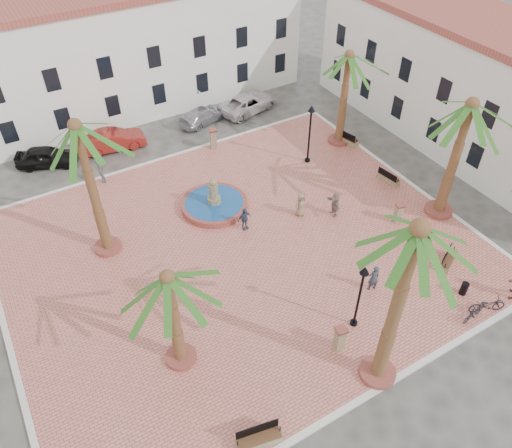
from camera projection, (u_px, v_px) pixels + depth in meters
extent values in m
plane|color=#56544F|center=(241.00, 250.00, 29.29)|extent=(120.00, 120.00, 0.00)
cube|color=#D47363|center=(241.00, 249.00, 29.24)|extent=(26.00, 22.00, 0.15)
cube|color=silver|center=(168.00, 158.00, 36.30)|extent=(26.30, 0.30, 0.16)
cube|color=silver|center=(362.00, 399.00, 22.16)|extent=(26.30, 0.30, 0.16)
cube|color=silver|center=(407.00, 181.00, 34.14)|extent=(0.30, 22.30, 0.16)
cube|color=silver|center=(9.00, 344.00, 24.32)|extent=(0.30, 22.30, 0.16)
cube|color=white|center=(116.00, 55.00, 39.14)|extent=(30.00, 7.00, 9.00)
cube|color=black|center=(9.00, 132.00, 34.89)|extent=(1.00, 0.12, 1.60)
cube|color=black|center=(63.00, 118.00, 36.31)|extent=(1.00, 0.12, 1.60)
cube|color=black|center=(113.00, 106.00, 37.73)|extent=(1.00, 0.12, 1.60)
cube|color=black|center=(159.00, 94.00, 39.14)|extent=(1.00, 0.12, 1.60)
cube|color=black|center=(202.00, 83.00, 40.56)|extent=(1.00, 0.12, 1.60)
cube|color=black|center=(242.00, 73.00, 41.98)|extent=(1.00, 0.12, 1.60)
cube|color=black|center=(280.00, 63.00, 43.39)|extent=(1.00, 0.12, 1.60)
cube|color=black|center=(52.00, 80.00, 34.31)|extent=(1.00, 0.12, 1.60)
cube|color=black|center=(105.00, 68.00, 35.73)|extent=(1.00, 0.12, 1.60)
cube|color=black|center=(154.00, 57.00, 37.14)|extent=(1.00, 0.12, 1.60)
cube|color=black|center=(199.00, 47.00, 38.56)|extent=(1.00, 0.12, 1.60)
cube|color=black|center=(242.00, 37.00, 39.98)|extent=(1.00, 0.12, 1.60)
cube|color=black|center=(281.00, 28.00, 41.39)|extent=(1.00, 0.12, 1.60)
cube|color=white|center=(473.00, 89.00, 35.30)|extent=(7.00, 26.00, 8.50)
cube|color=#A4483D|center=(493.00, 25.00, 32.30)|extent=(7.40, 26.40, 0.50)
cube|color=black|center=(475.00, 155.00, 32.74)|extent=(0.12, 1.00, 1.60)
cube|color=black|center=(434.00, 130.00, 35.13)|extent=(0.12, 1.00, 1.60)
cube|color=black|center=(398.00, 107.00, 37.52)|extent=(0.12, 1.00, 1.60)
cube|color=black|center=(366.00, 88.00, 39.90)|extent=(0.12, 1.00, 1.60)
cube|color=black|center=(337.00, 70.00, 42.29)|extent=(0.12, 1.00, 1.60)
cube|color=black|center=(490.00, 115.00, 30.74)|extent=(0.12, 1.00, 1.60)
cube|color=black|center=(445.00, 91.00, 33.13)|extent=(0.12, 1.00, 1.60)
cube|color=black|center=(406.00, 70.00, 35.52)|extent=(0.12, 1.00, 1.60)
cube|color=black|center=(371.00, 51.00, 37.90)|extent=(0.12, 1.00, 1.60)
cube|color=black|center=(341.00, 35.00, 40.29)|extent=(0.12, 1.00, 1.60)
cylinder|color=#A0493E|center=(214.00, 205.00, 31.86)|extent=(4.24, 4.24, 0.40)
cylinder|color=#194C8C|center=(214.00, 202.00, 31.74)|extent=(3.73, 3.73, 0.06)
cylinder|color=#837956|center=(214.00, 202.00, 31.72)|extent=(0.91, 0.91, 0.81)
cylinder|color=#837956|center=(213.00, 192.00, 31.19)|extent=(0.61, 0.61, 1.21)
sphere|color=#837956|center=(213.00, 182.00, 30.68)|extent=(0.44, 0.44, 0.44)
cylinder|color=#A0493E|center=(108.00, 247.00, 29.10)|extent=(1.58, 1.58, 0.24)
cylinder|color=brown|center=(93.00, 191.00, 26.36)|extent=(0.51, 0.51, 7.99)
sphere|color=brown|center=(75.00, 125.00, 23.69)|extent=(0.69, 0.69, 0.69)
cylinder|color=#A0493E|center=(181.00, 357.00, 23.57)|extent=(1.48, 1.48, 0.22)
cylinder|color=brown|center=(175.00, 320.00, 21.67)|extent=(0.48, 0.48, 5.48)
sphere|color=brown|center=(167.00, 277.00, 19.85)|extent=(0.65, 0.65, 0.65)
cylinder|color=#A0493E|center=(377.00, 372.00, 22.93)|extent=(1.69, 1.69, 0.25)
cylinder|color=brown|center=(396.00, 310.00, 19.90)|extent=(0.55, 0.55, 8.85)
sphere|color=brown|center=(420.00, 228.00, 16.95)|extent=(0.74, 0.74, 0.74)
cylinder|color=#A0493E|center=(438.00, 210.00, 31.57)|extent=(1.74, 1.74, 0.26)
cylinder|color=brown|center=(454.00, 160.00, 29.05)|extent=(0.57, 0.57, 7.31)
sphere|color=brown|center=(472.00, 104.00, 26.61)|extent=(0.76, 0.76, 0.76)
cylinder|color=#A0493E|center=(338.00, 140.00, 37.71)|extent=(1.59, 1.59, 0.24)
cylinder|color=brown|center=(344.00, 99.00, 35.46)|extent=(0.52, 0.52, 6.52)
sphere|color=brown|center=(349.00, 55.00, 33.29)|extent=(0.69, 0.69, 0.69)
cube|color=#837956|center=(259.00, 441.00, 20.48)|extent=(2.02, 0.96, 0.43)
cube|color=#56351E|center=(259.00, 438.00, 20.32)|extent=(1.91, 0.88, 0.06)
cube|color=black|center=(257.00, 429.00, 20.29)|extent=(1.81, 0.41, 0.54)
cylinder|color=black|center=(238.00, 444.00, 20.00)|extent=(0.05, 0.05, 0.32)
cylinder|color=black|center=(280.00, 429.00, 20.46)|extent=(0.05, 0.05, 0.32)
cube|color=#837956|center=(448.00, 261.00, 28.14)|extent=(1.77, 1.22, 0.38)
cube|color=#56351E|center=(449.00, 259.00, 27.99)|extent=(1.66, 1.13, 0.06)
cube|color=black|center=(447.00, 254.00, 27.91)|extent=(1.47, 0.75, 0.48)
cylinder|color=black|center=(445.00, 266.00, 27.41)|extent=(0.05, 0.05, 0.29)
cylinder|color=black|center=(454.00, 249.00, 28.42)|extent=(0.05, 0.05, 0.29)
cube|color=#837956|center=(388.00, 179.00, 33.93)|extent=(0.73, 1.70, 0.37)
cube|color=#56351E|center=(389.00, 176.00, 33.79)|extent=(0.67, 1.61, 0.06)
cube|color=black|center=(387.00, 175.00, 33.53)|extent=(0.26, 1.55, 0.46)
cylinder|color=black|center=(398.00, 181.00, 33.26)|extent=(0.05, 0.05, 0.28)
cylinder|color=black|center=(380.00, 170.00, 34.17)|extent=(0.05, 0.05, 0.28)
cube|color=#837956|center=(347.00, 140.00, 37.53)|extent=(1.00, 1.98, 0.42)
cube|color=#56351E|center=(347.00, 137.00, 37.37)|extent=(0.93, 1.87, 0.06)
cube|color=black|center=(345.00, 135.00, 37.06)|extent=(0.47, 1.76, 0.53)
cylinder|color=black|center=(357.00, 141.00, 36.81)|extent=(0.05, 0.05, 0.32)
cylinder|color=black|center=(338.00, 131.00, 37.77)|extent=(0.05, 0.05, 0.32)
cylinder|color=black|center=(354.00, 323.00, 25.09)|extent=(0.37, 0.37, 0.16)
cylinder|color=black|center=(359.00, 299.00, 23.84)|extent=(0.12, 0.12, 3.71)
cone|color=black|center=(365.00, 270.00, 22.50)|extent=(0.45, 0.45, 0.41)
sphere|color=beige|center=(364.00, 272.00, 22.60)|extent=(0.25, 0.25, 0.25)
cylinder|color=black|center=(307.00, 160.00, 35.79)|extent=(0.39, 0.39, 0.17)
cylinder|color=black|center=(309.00, 136.00, 34.46)|extent=(0.13, 0.13, 3.94)
cone|color=black|center=(312.00, 108.00, 33.04)|extent=(0.48, 0.48, 0.44)
sphere|color=beige|center=(311.00, 111.00, 33.15)|extent=(0.26, 0.26, 0.26)
cube|color=#837956|center=(340.00, 339.00, 23.63)|extent=(0.48, 0.48, 1.38)
cube|color=#A0493E|center=(341.00, 330.00, 23.14)|extent=(0.60, 0.60, 0.11)
cube|color=#837956|center=(213.00, 139.00, 36.70)|extent=(0.53, 0.53, 1.42)
cube|color=#A0493E|center=(213.00, 130.00, 36.19)|extent=(0.66, 0.66, 0.11)
cube|color=#837956|center=(398.00, 214.00, 30.56)|extent=(0.46, 0.46, 1.23)
cube|color=#A0493E|center=(400.00, 205.00, 30.11)|extent=(0.58, 0.58, 0.09)
cylinder|color=black|center=(464.00, 288.00, 26.38)|extent=(0.39, 0.39, 0.76)
imported|color=#2E3644|center=(374.00, 278.00, 26.30)|extent=(0.71, 0.55, 1.72)
imported|color=black|center=(487.00, 305.00, 25.41)|extent=(2.02, 1.38, 1.01)
imported|color=black|center=(474.00, 312.00, 25.07)|extent=(1.63, 0.60, 0.96)
imported|color=#897256|center=(301.00, 205.00, 30.88)|extent=(0.80, 0.52, 1.63)
imported|color=#354462|center=(245.00, 219.00, 29.95)|extent=(0.96, 0.48, 1.57)
imported|color=#46454A|center=(102.00, 170.00, 33.39)|extent=(0.93, 1.34, 1.90)
imported|color=gray|center=(335.00, 205.00, 30.93)|extent=(0.75, 1.54, 1.59)
imported|color=black|center=(46.00, 157.00, 35.26)|extent=(4.56, 3.22, 1.44)
imported|color=maroon|center=(113.00, 140.00, 36.78)|extent=(4.82, 2.24, 1.53)
imported|color=#A9AAB2|center=(204.00, 115.00, 39.81)|extent=(4.63, 2.86, 1.25)
imported|color=silver|center=(248.00, 103.00, 41.10)|extent=(5.59, 3.51, 1.44)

